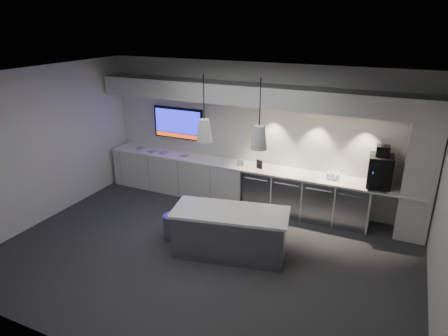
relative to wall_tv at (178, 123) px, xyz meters
The scene contains 27 objects.
floor 3.47m from the wall_tv, 52.18° to the right, with size 7.00×7.00×0.00m, color #303033.
ceiling 3.42m from the wall_tv, 52.18° to the right, with size 7.00×7.00×0.00m, color black.
wall_back 1.90m from the wall_tv, ahead, with size 7.00×7.00×0.00m, color silver.
wall_front 5.30m from the wall_tv, 68.99° to the right, with size 7.00×7.00×0.00m, color silver.
wall_left 2.92m from the wall_tv, 123.17° to the right, with size 7.00×7.00×0.00m, color silver.
back_counter 2.04m from the wall_tv, ahead, with size 6.80×0.65×0.04m, color white.
left_base_cabinets 1.17m from the wall_tv, 61.19° to the right, with size 3.30×0.63×0.86m, color silver.
fridge_unit_a 2.45m from the wall_tv, ahead, with size 0.60×0.61×0.85m, color gray.
fridge_unit_b 3.01m from the wall_tv, ahead, with size 0.60×0.61×0.85m, color gray.
fridge_unit_c 3.60m from the wall_tv, ahead, with size 0.60×0.61×0.85m, color gray.
fridge_unit_d 4.21m from the wall_tv, ahead, with size 0.60×0.61×0.85m, color gray.
backsplash 3.10m from the wall_tv, ahead, with size 4.60×0.03×1.30m, color silver.
soffit 2.09m from the wall_tv, ahead, with size 6.90×0.60×0.40m, color silver.
column 5.11m from the wall_tv, ahead, with size 0.55×0.55×2.60m, color silver.
wall_tv is the anchor object (origin of this frame).
island 3.39m from the wall_tv, 43.93° to the right, with size 2.07×1.21×0.82m.
bin 2.79m from the wall_tv, 62.79° to the right, with size 0.33×0.33×0.47m, color gray.
coffee_machine 4.45m from the wall_tv, ahead, with size 0.46×0.63×0.77m.
sign_black 2.22m from the wall_tv, ahead, with size 0.14×0.02×0.18m, color black.
sign_white 1.83m from the wall_tv, 11.55° to the right, with size 0.18×0.02×0.14m, color white.
cup_cluster 3.67m from the wall_tv, ahead, with size 0.25×0.16×0.14m, color white, non-canonical shape.
tray_a 1.16m from the wall_tv, 163.52° to the right, with size 0.16×0.16×0.03m, color #9A9A9A.
tray_b 0.90m from the wall_tv, 144.59° to the right, with size 0.16×0.16×0.03m, color #9A9A9A.
tray_c 0.76m from the wall_tv, 123.65° to the right, with size 0.16×0.16×0.03m, color #9A9A9A.
tray_d 0.78m from the wall_tv, 43.86° to the right, with size 0.16×0.16×0.03m, color #9A9A9A.
pendant_left 2.94m from the wall_tv, 50.31° to the right, with size 0.25×0.25×1.06m.
pendant_right 3.59m from the wall_tv, 38.75° to the right, with size 0.25×0.25×1.06m.
Camera 1 is at (2.80, -5.20, 3.84)m, focal length 32.00 mm.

